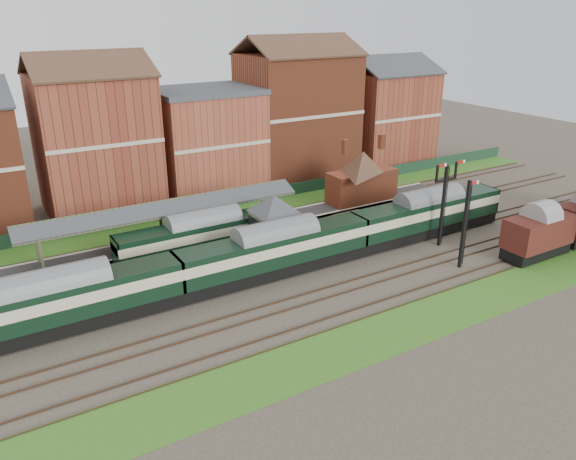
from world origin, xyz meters
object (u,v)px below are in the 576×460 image
semaphore_bracket (444,200)px  goods_van_a (538,233)px  dmu_train (276,250)px  signal_box (275,225)px  platform_railcar (205,235)px

semaphore_bracket → goods_van_a: size_ratio=1.20×
dmu_train → goods_van_a: size_ratio=7.71×
dmu_train → goods_van_a: 24.10m
signal_box → goods_van_a: (20.63, -12.25, -0.86)m
signal_box → goods_van_a: bearing=-30.7°
platform_railcar → dmu_train: bearing=-60.1°
signal_box → goods_van_a: signal_box is taller
dmu_train → semaphore_bracket: bearing=-8.5°
signal_box → semaphore_bracket: bearing=-20.9°
platform_railcar → semaphore_bracket: bearing=-23.7°
platform_railcar → goods_van_a: (26.10, -15.50, 0.12)m
goods_van_a → dmu_train: bearing=158.1°
dmu_train → goods_van_a: (22.36, -9.00, -0.03)m
signal_box → platform_railcar: 6.44m
semaphore_bracket → platform_railcar: bearing=156.3°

